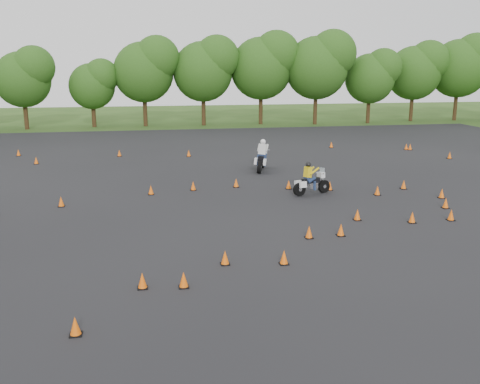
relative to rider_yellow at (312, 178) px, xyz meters
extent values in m
plane|color=#2D5119|center=(-4.37, -7.81, -0.83)|extent=(140.00, 140.00, 0.00)
plane|color=black|center=(-4.37, -1.81, -0.83)|extent=(62.00, 62.00, 0.00)
cone|color=#FF630A|center=(4.28, -5.51, -0.60)|extent=(0.26, 0.26, 0.45)
cone|color=#FF630A|center=(11.89, 12.51, -0.60)|extent=(0.26, 0.26, 0.45)
cone|color=#FF630A|center=(3.16, -0.77, -0.60)|extent=(0.26, 0.26, 0.45)
cone|color=#FF630A|center=(-7.95, 1.41, -0.60)|extent=(0.26, 0.26, 0.45)
cone|color=#FF630A|center=(-12.05, -0.22, -0.60)|extent=(0.26, 0.26, 0.45)
cone|color=#FF630A|center=(-15.18, 11.39, -0.60)|extent=(0.26, 0.26, 0.45)
cone|color=#FF630A|center=(-5.79, -8.82, -0.60)|extent=(0.26, 0.26, 0.45)
cone|color=#FF630A|center=(-5.78, 1.97, -0.60)|extent=(0.26, 0.26, 0.45)
cone|color=#FF630A|center=(-5.06, 12.55, -0.60)|extent=(0.26, 0.26, 0.45)
cone|color=#FF630A|center=(11.66, 12.70, -0.60)|extent=(0.26, 0.26, 0.45)
cone|color=#FF630A|center=(12.66, 8.36, -0.60)|extent=(0.26, 0.26, 0.45)
cone|color=#FF630A|center=(-2.27, -6.69, -0.60)|extent=(0.26, 0.26, 0.45)
cone|color=#FF630A|center=(5.99, -1.91, -0.60)|extent=(0.26, 0.26, 0.45)
cone|color=#FF630A|center=(5.10, 0.27, -0.60)|extent=(0.26, 0.26, 0.45)
cone|color=#FF630A|center=(-1.00, -6.65, -0.60)|extent=(0.26, 0.26, 0.45)
cone|color=#FF630A|center=(6.35, 14.72, -0.60)|extent=(0.26, 0.26, 0.45)
cone|color=#FF630A|center=(5.14, -3.67, -0.60)|extent=(0.26, 0.26, 0.45)
cone|color=#FF630A|center=(-0.83, 1.37, -0.60)|extent=(0.26, 0.26, 0.45)
cone|color=#FF630A|center=(-7.26, -10.42, -0.60)|extent=(0.26, 0.26, 0.45)
cone|color=#FF630A|center=(-9.91, 13.52, -0.60)|extent=(0.26, 0.26, 0.45)
cone|color=#FF630A|center=(-3.90, -9.13, -0.60)|extent=(0.26, 0.26, 0.45)
cone|color=#FF630A|center=(1.19, 0.70, -0.60)|extent=(0.26, 0.26, 0.45)
cone|color=#FF630A|center=(-3.46, 2.29, -0.60)|extent=(0.26, 0.26, 0.45)
cone|color=#FF630A|center=(-17.02, 15.02, -0.60)|extent=(0.26, 0.26, 0.45)
cone|color=#FF630A|center=(0.44, -4.76, -0.60)|extent=(0.26, 0.26, 0.45)
cone|color=#FF630A|center=(-8.44, -10.27, -0.60)|extent=(0.26, 0.26, 0.45)
cone|color=#FF630A|center=(-10.04, -12.79, -0.60)|extent=(0.26, 0.26, 0.45)
cone|color=#FF630A|center=(2.51, -5.54, -0.60)|extent=(0.26, 0.26, 0.45)
camera|label=1|loc=(-8.28, -25.00, 5.49)|focal=40.00mm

